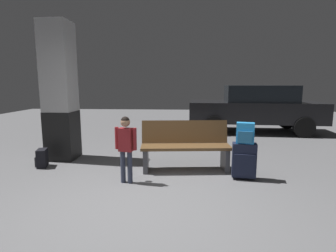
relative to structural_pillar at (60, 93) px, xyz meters
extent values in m
cube|color=slate|center=(1.99, 1.84, -1.43)|extent=(18.00, 18.00, 0.10)
cube|color=black|center=(0.00, 0.00, -0.88)|extent=(0.57, 0.57, 1.00)
cube|color=#B2B2B2|center=(0.00, 0.00, 0.51)|extent=(0.56, 0.56, 1.79)
cube|color=brown|center=(2.57, -0.65, -0.94)|extent=(1.63, 0.58, 0.05)
cube|color=brown|center=(2.55, -0.40, -0.71)|extent=(1.60, 0.26, 0.42)
cube|color=#4C4C51|center=(1.86, -0.71, -1.18)|extent=(0.12, 0.41, 0.41)
cube|color=#4C4C51|center=(3.29, -0.58, -1.18)|extent=(0.12, 0.41, 0.41)
cube|color=#191E33|center=(3.53, -1.03, -1.06)|extent=(0.40, 0.25, 0.56)
cube|color=#191E33|center=(3.52, -1.14, -1.12)|extent=(0.34, 0.07, 0.36)
cube|color=#A5A5AA|center=(3.54, -0.95, -0.79)|extent=(0.14, 0.04, 0.02)
cylinder|color=black|center=(3.38, -0.92, -1.36)|extent=(0.02, 0.05, 0.04)
cylinder|color=black|center=(3.70, -0.96, -1.36)|extent=(0.02, 0.05, 0.04)
cube|color=#268CD8|center=(3.53, -1.03, -0.61)|extent=(0.31, 0.22, 0.34)
cube|color=#23608E|center=(3.51, -1.12, -0.66)|extent=(0.23, 0.08, 0.19)
cylinder|color=black|center=(3.53, -1.03, -0.45)|extent=(0.06, 0.04, 0.02)
cylinder|color=#33384C|center=(1.69, -1.32, -1.12)|extent=(0.08, 0.08, 0.52)
cylinder|color=#33384C|center=(1.58, -1.30, -1.12)|extent=(0.08, 0.08, 0.52)
cube|color=maroon|center=(1.63, -1.31, -0.68)|extent=(0.23, 0.16, 0.37)
cylinder|color=maroon|center=(1.78, -1.34, -0.66)|extent=(0.06, 0.06, 0.35)
cylinder|color=maroon|center=(1.49, -1.28, -0.66)|extent=(0.06, 0.06, 0.35)
sphere|color=#A87A5B|center=(1.63, -1.31, -0.41)|extent=(0.15, 0.15, 0.15)
sphere|color=black|center=(1.63, -1.31, -0.39)|extent=(0.13, 0.13, 0.13)
cylinder|color=white|center=(1.58, -1.19, -0.66)|extent=(0.06, 0.06, 0.10)
cylinder|color=red|center=(1.58, -1.19, -0.59)|extent=(0.01, 0.01, 0.06)
cube|color=black|center=(-0.14, -0.60, -1.21)|extent=(0.23, 0.31, 0.34)
cube|color=#28282D|center=(-0.23, -0.62, -1.26)|extent=(0.09, 0.23, 0.19)
cylinder|color=black|center=(-0.14, -0.60, -1.06)|extent=(0.04, 0.06, 0.02)
cube|color=black|center=(4.79, 3.46, -0.71)|extent=(4.19, 1.94, 0.64)
cube|color=black|center=(4.94, 3.45, -0.13)|extent=(2.19, 1.66, 0.52)
cylinder|color=black|center=(3.45, 2.73, -1.08)|extent=(0.61, 0.24, 0.60)
cylinder|color=black|center=(3.54, 4.33, -1.08)|extent=(0.61, 0.24, 0.60)
cylinder|color=black|center=(6.04, 2.58, -1.08)|extent=(0.61, 0.24, 0.60)
cylinder|color=black|center=(6.14, 4.18, -1.08)|extent=(0.61, 0.24, 0.60)
camera|label=1|loc=(2.54, -5.32, 0.18)|focal=28.43mm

